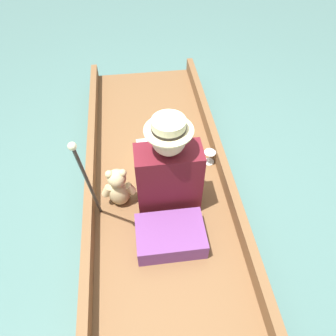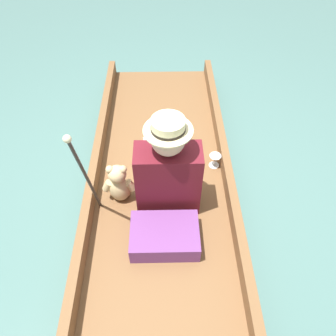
{
  "view_description": "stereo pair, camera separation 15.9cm",
  "coord_description": "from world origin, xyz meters",
  "px_view_note": "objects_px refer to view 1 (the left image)",
  "views": [
    {
      "loc": [
        -0.13,
        -1.62,
        2.13
      ],
      "look_at": [
        0.05,
        -0.16,
        0.51
      ],
      "focal_mm": 35.0,
      "sensor_mm": 36.0,
      "label": 1
    },
    {
      "loc": [
        0.03,
        -1.63,
        2.13
      ],
      "look_at": [
        0.05,
        -0.16,
        0.51
      ],
      "focal_mm": 35.0,
      "sensor_mm": 36.0,
      "label": 2
    }
  ],
  "objects_px": {
    "wine_glass": "(210,155)",
    "walking_cane": "(87,179)",
    "seated_person": "(167,169)",
    "teddy_bear": "(118,188)"
  },
  "relations": [
    {
      "from": "teddy_bear",
      "to": "walking_cane",
      "type": "xyz_separation_m",
      "value": [
        -0.15,
        -0.21,
        0.36
      ]
    },
    {
      "from": "seated_person",
      "to": "teddy_bear",
      "type": "bearing_deg",
      "value": -169.58
    },
    {
      "from": "wine_glass",
      "to": "walking_cane",
      "type": "xyz_separation_m",
      "value": [
        -0.88,
        -0.52,
        0.44
      ]
    },
    {
      "from": "seated_person",
      "to": "wine_glass",
      "type": "height_order",
      "value": "seated_person"
    },
    {
      "from": "seated_person",
      "to": "wine_glass",
      "type": "xyz_separation_m",
      "value": [
        0.38,
        0.28,
        -0.2
      ]
    },
    {
      "from": "wine_glass",
      "to": "walking_cane",
      "type": "relative_size",
      "value": 0.13
    },
    {
      "from": "teddy_bear",
      "to": "walking_cane",
      "type": "relative_size",
      "value": 0.39
    },
    {
      "from": "wine_glass",
      "to": "seated_person",
      "type": "bearing_deg",
      "value": -143.74
    },
    {
      "from": "seated_person",
      "to": "wine_glass",
      "type": "distance_m",
      "value": 0.51
    },
    {
      "from": "seated_person",
      "to": "walking_cane",
      "type": "xyz_separation_m",
      "value": [
        -0.5,
        -0.24,
        0.24
      ]
    }
  ]
}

